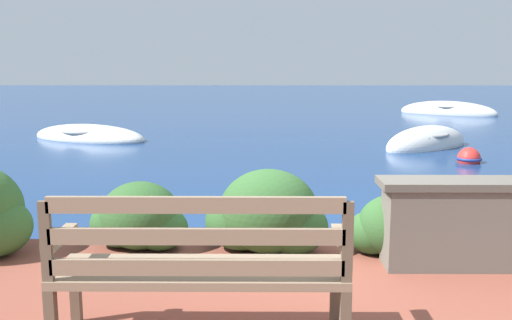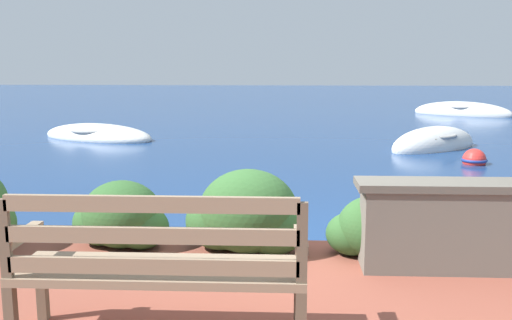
{
  "view_description": "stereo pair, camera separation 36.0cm",
  "coord_description": "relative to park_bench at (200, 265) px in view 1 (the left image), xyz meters",
  "views": [
    {
      "loc": [
        -0.7,
        -5.1,
        1.86
      ],
      "look_at": [
        -0.77,
        4.19,
        0.25
      ],
      "focal_mm": 40.0,
      "sensor_mm": 36.0,
      "label": 1
    },
    {
      "loc": [
        -0.34,
        -5.09,
        1.86
      ],
      "look_at": [
        -0.77,
        4.19,
        0.25
      ],
      "focal_mm": 40.0,
      "sensor_mm": 36.0,
      "label": 2
    }
  ],
  "objects": [
    {
      "name": "ground_plane",
      "position": [
        1.04,
        1.99,
        -0.71
      ],
      "size": [
        80.0,
        80.0,
        0.0
      ],
      "color": "navy"
    },
    {
      "name": "park_bench",
      "position": [
        0.0,
        0.0,
        0.0
      ],
      "size": [
        1.71,
        0.48,
        0.93
      ],
      "rotation": [
        0.0,
        0.0,
        0.12
      ],
      "color": "brown",
      "rests_on": "patio_terrace"
    },
    {
      "name": "hedge_clump_left",
      "position": [
        -0.72,
        1.74,
        -0.23
      ],
      "size": [
        0.88,
        0.64,
        0.6
      ],
      "color": "#2D5628",
      "rests_on": "patio_terrace"
    },
    {
      "name": "hedge_clump_centre",
      "position": [
        0.4,
        1.66,
        -0.17
      ],
      "size": [
        1.07,
        0.77,
        0.73
      ],
      "color": "#2D5628",
      "rests_on": "patio_terrace"
    },
    {
      "name": "hedge_clump_right",
      "position": [
        1.47,
        1.58,
        -0.26
      ],
      "size": [
        0.77,
        0.56,
        0.52
      ],
      "color": "#2D5628",
      "rests_on": "patio_terrace"
    },
    {
      "name": "rowboat_nearest",
      "position": [
        3.97,
        9.21,
        -0.64
      ],
      "size": [
        2.51,
        2.23,
        0.84
      ],
      "rotation": [
        0.0,
        0.0,
        3.8
      ],
      "color": "silver",
      "rests_on": "ground_plane"
    },
    {
      "name": "rowboat_mid",
      "position": [
        -3.8,
        10.52,
        -0.65
      ],
      "size": [
        3.38,
        2.46,
        0.63
      ],
      "rotation": [
        0.0,
        0.0,
        5.86
      ],
      "color": "silver",
      "rests_on": "ground_plane"
    },
    {
      "name": "rowboat_far",
      "position": [
        7.02,
        17.19,
        -0.64
      ],
      "size": [
        3.39,
        2.63,
        0.82
      ],
      "rotation": [
        0.0,
        0.0,
        2.58
      ],
      "color": "silver",
      "rests_on": "ground_plane"
    },
    {
      "name": "mooring_buoy",
      "position": [
        4.23,
        7.35,
        -0.63
      ],
      "size": [
        0.47,
        0.47,
        0.42
      ],
      "color": "red",
      "rests_on": "ground_plane"
    }
  ]
}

